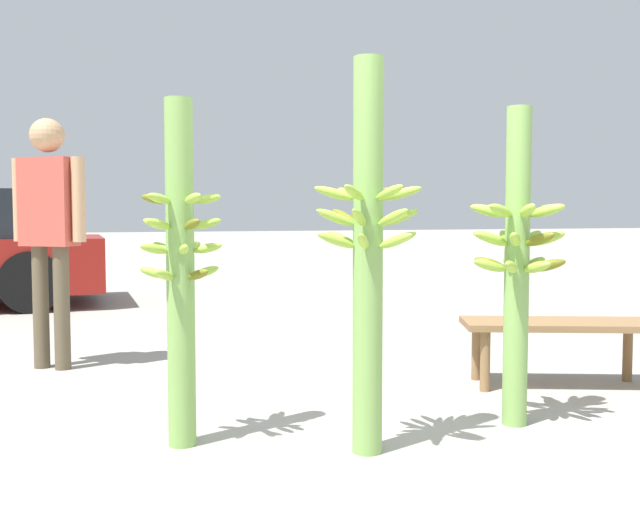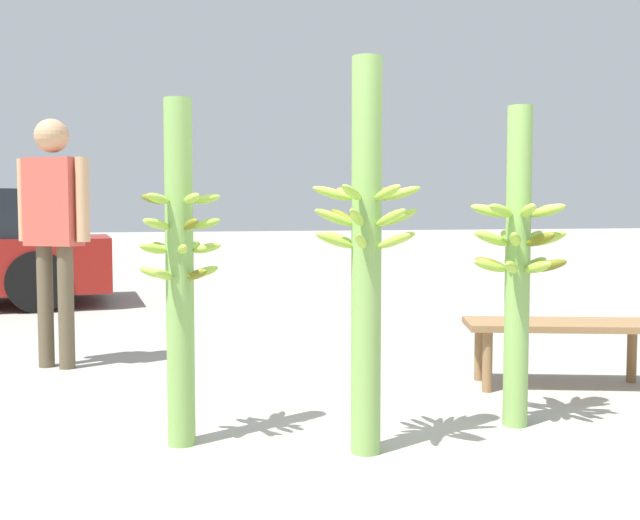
% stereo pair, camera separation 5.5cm
% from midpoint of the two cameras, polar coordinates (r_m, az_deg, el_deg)
% --- Properties ---
extents(ground_plane, '(80.00, 80.00, 0.00)m').
position_cam_midpoint_polar(ground_plane, '(3.17, 4.71, -15.89)').
color(ground_plane, '#9E998E').
extents(banana_stalk_left, '(0.38, 0.39, 1.58)m').
position_cam_midpoint_polar(banana_stalk_left, '(3.30, -11.58, -0.69)').
color(banana_stalk_left, '#7AA851').
rests_on(banana_stalk_left, ground_plane).
extents(banana_stalk_center, '(0.48, 0.48, 1.74)m').
position_cam_midpoint_polar(banana_stalk_center, '(3.13, 3.35, 0.67)').
color(banana_stalk_center, '#7AA851').
rests_on(banana_stalk_center, ground_plane).
extents(banana_stalk_right, '(0.48, 0.48, 1.59)m').
position_cam_midpoint_polar(banana_stalk_right, '(3.68, 15.07, 0.07)').
color(banana_stalk_right, '#7AA851').
rests_on(banana_stalk_right, ground_plane).
extents(vendor_person, '(0.51, 0.41, 1.71)m').
position_cam_midpoint_polar(vendor_person, '(5.20, -21.14, 3.20)').
color(vendor_person, brown).
rests_on(vendor_person, ground_plane).
extents(market_bench, '(1.24, 0.82, 0.41)m').
position_cam_midpoint_polar(market_bench, '(4.64, 18.25, -5.43)').
color(market_bench, olive).
rests_on(market_bench, ground_plane).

